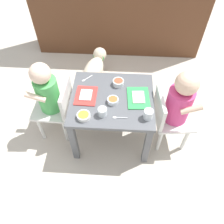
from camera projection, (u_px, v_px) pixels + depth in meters
ground_plane at (112, 133)px, 1.97m from camera, size 7.00×7.00×0.00m
kitchen_cabinet_back at (119, 4)px, 2.33m from camera, size 1.79×0.31×1.05m
dining_table at (112, 105)px, 1.68m from camera, size 0.59×0.53×0.45m
seated_child_left at (49, 94)px, 1.66m from camera, size 0.29×0.29×0.71m
seated_child_right at (178, 103)px, 1.59m from camera, size 0.31×0.31×0.72m
dog at (94, 69)px, 2.21m from camera, size 0.25×0.48×0.30m
food_tray_left at (86, 95)px, 1.63m from camera, size 0.15×0.19×0.02m
food_tray_right at (138, 98)px, 1.62m from camera, size 0.17×0.22×0.02m
water_cup_left at (102, 112)px, 1.51m from camera, size 0.06×0.06×0.06m
water_cup_right at (148, 115)px, 1.49m from camera, size 0.06×0.06×0.07m
veggie_bowl_near at (118, 82)px, 1.69m from camera, size 0.08×0.08×0.04m
veggie_bowl_far at (113, 100)px, 1.58m from camera, size 0.08×0.08×0.03m
cereal_bowl_right_side at (84, 116)px, 1.50m from camera, size 0.09×0.09×0.03m
spoon_by_left_tray at (86, 79)px, 1.74m from camera, size 0.08×0.08×0.01m
spoon_by_right_tray at (118, 118)px, 1.51m from camera, size 0.10×0.02×0.01m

